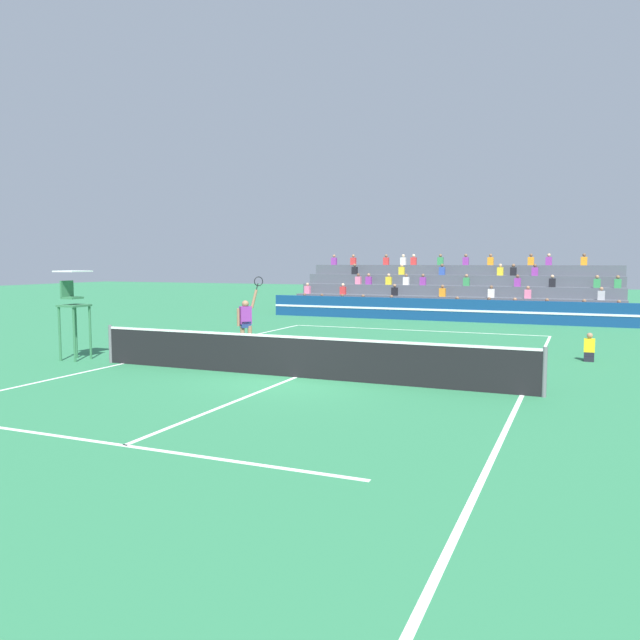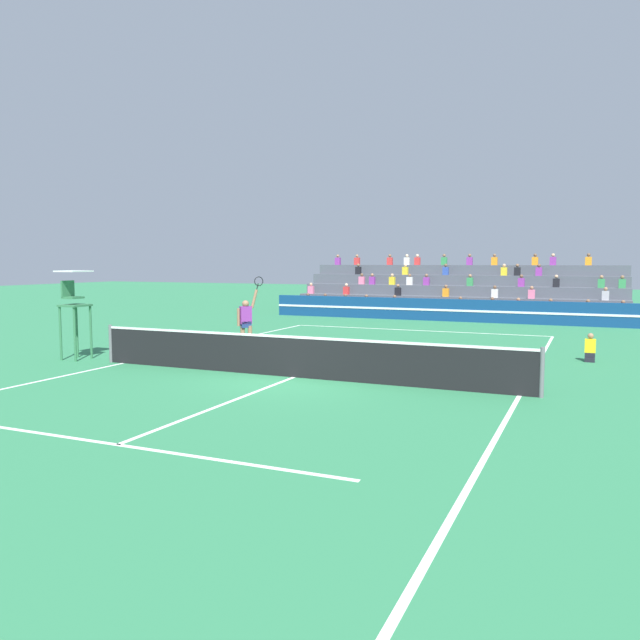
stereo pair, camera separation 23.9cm
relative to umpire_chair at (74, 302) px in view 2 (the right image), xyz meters
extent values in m
plane|color=#2D7A4C|center=(7.32, 0.00, -1.72)|extent=(120.00, 120.00, 0.00)
cube|color=white|center=(7.32, 11.90, -1.71)|extent=(11.00, 0.10, 0.01)
cube|color=white|center=(1.82, 0.00, -1.71)|extent=(0.10, 23.80, 0.01)
cube|color=white|center=(12.82, 0.00, -1.71)|extent=(0.10, 23.80, 0.01)
cube|color=white|center=(7.32, -6.43, -1.71)|extent=(8.25, 0.10, 0.01)
cube|color=white|center=(7.32, 6.43, -1.71)|extent=(8.25, 0.10, 0.01)
cube|color=white|center=(7.32, 0.00, -1.71)|extent=(0.10, 12.85, 0.01)
cylinder|color=slate|center=(1.37, 0.00, -1.17)|extent=(0.10, 0.10, 1.10)
cylinder|color=slate|center=(13.27, 0.00, -1.17)|extent=(0.10, 0.10, 1.10)
cube|color=black|center=(7.32, 0.00, -1.22)|extent=(11.90, 0.02, 1.00)
cube|color=white|center=(7.32, 0.00, -0.69)|extent=(11.90, 0.04, 0.06)
cube|color=navy|center=(7.32, 16.63, -1.17)|extent=(18.00, 0.24, 1.10)
cube|color=white|center=(7.32, 16.50, -1.17)|extent=(18.00, 0.02, 0.10)
cube|color=#4C515B|center=(7.32, 17.90, -1.44)|extent=(17.23, 0.95, 0.55)
cube|color=black|center=(4.58, 17.73, -0.95)|extent=(0.32, 0.22, 0.44)
sphere|color=brown|center=(4.58, 17.73, -0.63)|extent=(0.18, 0.18, 0.18)
cube|color=#B2B2B7|center=(14.01, 17.73, -0.95)|extent=(0.32, 0.22, 0.44)
sphere|color=brown|center=(14.01, 17.73, -0.63)|extent=(0.18, 0.18, 0.18)
cube|color=silver|center=(0.58, 17.73, -0.95)|extent=(0.32, 0.22, 0.44)
sphere|color=brown|center=(0.58, 17.73, -0.63)|extent=(0.18, 0.18, 0.18)
cube|color=black|center=(2.99, 17.73, -0.95)|extent=(0.32, 0.22, 0.44)
sphere|color=brown|center=(2.99, 17.73, -0.63)|extent=(0.18, 0.18, 0.18)
cube|color=yellow|center=(9.63, 17.73, -0.95)|extent=(0.32, 0.22, 0.44)
sphere|color=brown|center=(9.63, 17.73, -0.63)|extent=(0.18, 0.18, 0.18)
cube|color=purple|center=(15.49, 17.73, -0.95)|extent=(0.32, 0.22, 0.44)
sphere|color=brown|center=(15.49, 17.73, -0.63)|extent=(0.18, 0.18, 0.18)
cube|color=#338C4C|center=(1.79, 17.73, -0.95)|extent=(0.32, 0.22, 0.44)
sphere|color=brown|center=(1.79, 17.73, -0.63)|extent=(0.18, 0.18, 0.18)
cube|color=orange|center=(8.05, 17.73, -0.95)|extent=(0.32, 0.22, 0.44)
sphere|color=brown|center=(8.05, 17.73, -0.63)|extent=(0.18, 0.18, 0.18)
cube|color=#2D4CA5|center=(-0.48, 17.73, -0.95)|extent=(0.32, 0.22, 0.44)
sphere|color=brown|center=(-0.48, 17.73, -0.63)|extent=(0.18, 0.18, 0.18)
cube|color=pink|center=(12.36, 17.73, -0.95)|extent=(0.32, 0.22, 0.44)
sphere|color=brown|center=(12.36, 17.73, -0.63)|extent=(0.18, 0.18, 0.18)
cube|color=red|center=(10.87, 17.73, -0.95)|extent=(0.32, 0.22, 0.44)
sphere|color=#9E7051|center=(10.87, 17.73, -0.63)|extent=(0.18, 0.18, 0.18)
cube|color=#4C515B|center=(7.32, 18.85, -1.17)|extent=(17.23, 0.95, 1.10)
cube|color=orange|center=(7.09, 18.68, -0.40)|extent=(0.32, 0.22, 0.44)
sphere|color=brown|center=(7.09, 18.68, -0.08)|extent=(0.18, 0.18, 0.18)
cube|color=red|center=(1.46, 18.68, -0.40)|extent=(0.32, 0.22, 0.44)
sphere|color=beige|center=(1.46, 18.68, -0.08)|extent=(0.18, 0.18, 0.18)
cube|color=#B2B2B7|center=(14.75, 18.68, -0.40)|extent=(0.32, 0.22, 0.44)
sphere|color=#9E7051|center=(14.75, 18.68, -0.08)|extent=(0.18, 0.18, 0.18)
cube|color=black|center=(4.48, 18.68, -0.40)|extent=(0.32, 0.22, 0.44)
sphere|color=#9E7051|center=(4.48, 18.68, -0.08)|extent=(0.18, 0.18, 0.18)
cube|color=silver|center=(9.60, 18.68, -0.40)|extent=(0.32, 0.22, 0.44)
sphere|color=brown|center=(9.60, 18.68, -0.08)|extent=(0.18, 0.18, 0.18)
cube|color=pink|center=(11.39, 18.68, -0.40)|extent=(0.32, 0.22, 0.44)
sphere|color=#9E7051|center=(11.39, 18.68, -0.08)|extent=(0.18, 0.18, 0.18)
cube|color=pink|center=(-0.73, 18.68, -0.40)|extent=(0.32, 0.22, 0.44)
sphere|color=tan|center=(-0.73, 18.68, -0.08)|extent=(0.18, 0.18, 0.18)
cube|color=#4C515B|center=(7.32, 19.80, -0.89)|extent=(17.23, 0.95, 1.65)
cube|color=#338C4C|center=(14.56, 19.63, 0.15)|extent=(0.32, 0.22, 0.44)
sphere|color=#9E7051|center=(14.56, 19.63, 0.47)|extent=(0.18, 0.18, 0.18)
cube|color=yellow|center=(3.85, 19.63, 0.15)|extent=(0.32, 0.22, 0.44)
sphere|color=tan|center=(3.85, 19.63, 0.47)|extent=(0.18, 0.18, 0.18)
cube|color=purple|center=(5.80, 19.63, 0.15)|extent=(0.32, 0.22, 0.44)
sphere|color=brown|center=(5.80, 19.63, 0.47)|extent=(0.18, 0.18, 0.18)
cube|color=silver|center=(4.86, 19.63, 0.15)|extent=(0.32, 0.22, 0.44)
sphere|color=brown|center=(4.86, 19.63, 0.47)|extent=(0.18, 0.18, 0.18)
cube|color=purple|center=(2.67, 19.63, 0.15)|extent=(0.32, 0.22, 0.44)
sphere|color=#9E7051|center=(2.67, 19.63, 0.47)|extent=(0.18, 0.18, 0.18)
cube|color=purple|center=(10.79, 19.63, 0.15)|extent=(0.32, 0.22, 0.44)
sphere|color=brown|center=(10.79, 19.63, 0.47)|extent=(0.18, 0.18, 0.18)
cube|color=pink|center=(2.04, 19.63, 0.15)|extent=(0.32, 0.22, 0.44)
sphere|color=brown|center=(2.04, 19.63, 0.47)|extent=(0.18, 0.18, 0.18)
cube|color=black|center=(12.48, 19.63, 0.15)|extent=(0.32, 0.22, 0.44)
sphere|color=tan|center=(12.48, 19.63, 0.47)|extent=(0.18, 0.18, 0.18)
cube|color=#338C4C|center=(8.17, 19.63, 0.15)|extent=(0.32, 0.22, 0.44)
sphere|color=#9E7051|center=(8.17, 19.63, 0.47)|extent=(0.18, 0.18, 0.18)
cube|color=#338C4C|center=(15.49, 19.63, 0.15)|extent=(0.32, 0.22, 0.44)
sphere|color=brown|center=(15.49, 19.63, 0.47)|extent=(0.18, 0.18, 0.18)
cube|color=#4C515B|center=(7.32, 20.75, -0.62)|extent=(17.23, 0.95, 2.20)
cube|color=black|center=(1.47, 20.58, 0.70)|extent=(0.32, 0.22, 0.44)
sphere|color=brown|center=(1.47, 20.58, 1.02)|extent=(0.18, 0.18, 0.18)
cube|color=yellow|center=(9.79, 20.58, 0.70)|extent=(0.32, 0.22, 0.44)
sphere|color=tan|center=(9.79, 20.58, 1.02)|extent=(0.18, 0.18, 0.18)
cube|color=black|center=(10.47, 20.58, 0.70)|extent=(0.32, 0.22, 0.44)
sphere|color=brown|center=(10.47, 20.58, 1.02)|extent=(0.18, 0.18, 0.18)
cube|color=purple|center=(11.56, 20.58, 0.70)|extent=(0.32, 0.22, 0.44)
sphere|color=brown|center=(11.56, 20.58, 1.02)|extent=(0.18, 0.18, 0.18)
cube|color=yellow|center=(4.33, 20.58, 0.70)|extent=(0.32, 0.22, 0.44)
sphere|color=beige|center=(4.33, 20.58, 1.02)|extent=(0.18, 0.18, 0.18)
cube|color=#2D4CA5|center=(6.65, 20.58, 0.70)|extent=(0.32, 0.22, 0.44)
sphere|color=brown|center=(6.65, 20.58, 1.02)|extent=(0.18, 0.18, 0.18)
cube|color=#4C515B|center=(7.32, 21.70, -0.34)|extent=(17.23, 0.95, 2.75)
cube|color=red|center=(3.11, 21.53, 1.25)|extent=(0.32, 0.22, 0.44)
sphere|color=brown|center=(3.11, 21.53, 1.57)|extent=(0.18, 0.18, 0.18)
cube|color=#338C4C|center=(6.34, 21.53, 1.25)|extent=(0.32, 0.22, 0.44)
sphere|color=brown|center=(6.34, 21.53, 1.57)|extent=(0.18, 0.18, 0.18)
cube|color=purple|center=(7.78, 21.53, 1.25)|extent=(0.32, 0.22, 0.44)
sphere|color=brown|center=(7.78, 21.53, 1.57)|extent=(0.18, 0.18, 0.18)
cube|color=orange|center=(9.14, 21.53, 1.25)|extent=(0.32, 0.22, 0.44)
sphere|color=brown|center=(9.14, 21.53, 1.57)|extent=(0.18, 0.18, 0.18)
cube|color=purple|center=(12.18, 21.53, 1.25)|extent=(0.32, 0.22, 0.44)
sphere|color=tan|center=(12.18, 21.53, 1.57)|extent=(0.18, 0.18, 0.18)
cube|color=orange|center=(13.93, 21.53, 1.25)|extent=(0.32, 0.22, 0.44)
sphere|color=brown|center=(13.93, 21.53, 1.57)|extent=(0.18, 0.18, 0.18)
cube|color=silver|center=(4.15, 21.53, 1.25)|extent=(0.32, 0.22, 0.44)
sphere|color=beige|center=(4.15, 21.53, 1.57)|extent=(0.18, 0.18, 0.18)
cube|color=purple|center=(-0.22, 21.53, 1.25)|extent=(0.32, 0.22, 0.44)
sphere|color=#9E7051|center=(-0.22, 21.53, 1.57)|extent=(0.18, 0.18, 0.18)
cube|color=red|center=(1.04, 21.53, 1.25)|extent=(0.32, 0.22, 0.44)
sphere|color=#9E7051|center=(1.04, 21.53, 1.57)|extent=(0.18, 0.18, 0.18)
cube|color=red|center=(4.78, 21.53, 1.25)|extent=(0.32, 0.22, 0.44)
sphere|color=beige|center=(4.78, 21.53, 1.57)|extent=(0.18, 0.18, 0.18)
cube|color=orange|center=(11.27, 21.53, 1.25)|extent=(0.32, 0.22, 0.44)
sphere|color=brown|center=(11.27, 21.53, 1.57)|extent=(0.18, 0.18, 0.18)
cylinder|color=#337047|center=(0.32, 0.32, -0.92)|extent=(0.07, 0.07, 1.60)
cylinder|color=#337047|center=(0.32, -0.32, -0.92)|extent=(0.07, 0.07, 1.60)
cylinder|color=#337047|center=(-0.24, 0.32, -0.92)|extent=(0.07, 0.07, 1.60)
cylinder|color=#337047|center=(-0.24, -0.32, -0.92)|extent=(0.07, 0.07, 1.60)
cube|color=#337047|center=(0.04, 0.00, -0.09)|extent=(0.68, 0.76, 0.06)
cube|color=#337047|center=(-0.02, 0.00, 0.14)|extent=(0.44, 0.48, 0.06)
cube|color=#337047|center=(-0.22, 0.00, 0.39)|extent=(0.06, 0.48, 0.52)
cube|color=white|center=(0.04, 0.00, 0.93)|extent=(0.76, 0.84, 0.04)
cube|color=black|center=(14.19, 5.75, -1.66)|extent=(0.28, 0.36, 0.12)
cube|color=black|center=(14.19, 5.75, -1.54)|extent=(0.28, 0.24, 0.18)
cube|color=yellow|center=(14.19, 5.75, -1.25)|extent=(0.30, 0.18, 0.40)
sphere|color=#9E7051|center=(14.19, 5.75, -0.96)|extent=(0.17, 0.17, 0.17)
cylinder|color=#9E7051|center=(4.03, 3.01, -1.27)|extent=(0.14, 0.14, 0.90)
cylinder|color=#9E7051|center=(4.23, 3.13, -1.27)|extent=(0.14, 0.14, 0.90)
cube|color=navy|center=(4.11, 3.08, -0.78)|extent=(0.36, 0.37, 0.20)
cube|color=purple|center=(4.11, 3.08, -0.48)|extent=(0.38, 0.40, 0.56)
sphere|color=#9E7051|center=(4.11, 3.08, -0.12)|extent=(0.22, 0.22, 0.22)
cube|color=white|center=(4.00, 3.04, -1.67)|extent=(0.28, 0.26, 0.09)
cube|color=white|center=(4.20, 3.16, -1.67)|extent=(0.28, 0.26, 0.09)
cylinder|color=#9E7051|center=(3.95, 2.89, -0.54)|extent=(0.09, 0.09, 0.56)
cylinder|color=#9E7051|center=(4.30, 3.31, 0.03)|extent=(0.23, 0.25, 0.60)
cylinder|color=black|center=(4.37, 3.39, 0.42)|extent=(0.08, 0.09, 0.22)
torus|color=black|center=(4.40, 3.43, 0.59)|extent=(0.27, 0.31, 0.38)
sphere|color=#C6DB33|center=(6.08, 3.67, -1.68)|extent=(0.07, 0.07, 0.07)
camera|label=1|loc=(14.00, -14.14, 1.20)|focal=35.00mm
camera|label=2|loc=(14.22, -14.05, 1.20)|focal=35.00mm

